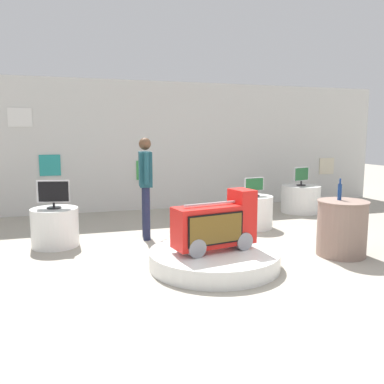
{
  "coord_description": "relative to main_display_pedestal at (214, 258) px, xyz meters",
  "views": [
    {
      "loc": [
        -1.93,
        -4.63,
        1.75
      ],
      "look_at": [
        -0.14,
        1.14,
        0.87
      ],
      "focal_mm": 37.27,
      "sensor_mm": 36.0,
      "label": 1
    }
  ],
  "objects": [
    {
      "name": "shopper_browsing_near_truck",
      "position": [
        -0.59,
        1.7,
        0.88
      ],
      "size": [
        0.24,
        0.56,
        1.69
      ],
      "color": "#1E233F",
      "rests_on": "ground"
    },
    {
      "name": "ground_plane",
      "position": [
        0.13,
        -0.16,
        -0.11
      ],
      "size": [
        30.0,
        30.0,
        0.0
      ],
      "primitive_type": "plane",
      "color": "#A8A091"
    },
    {
      "name": "tv_on_left_rear",
      "position": [
        3.17,
        2.95,
        0.73
      ],
      "size": [
        0.47,
        0.21,
        0.42
      ],
      "color": "black",
      "rests_on": "display_pedestal_left_rear"
    },
    {
      "name": "main_display_pedestal",
      "position": [
        0.0,
        0.0,
        0.0
      ],
      "size": [
        1.73,
        1.73,
        0.22
      ],
      "primitive_type": "cylinder",
      "color": "white",
      "rests_on": "ground"
    },
    {
      "name": "bottle_on_side_table",
      "position": [
        1.93,
        0.01,
        0.82
      ],
      "size": [
        0.06,
        0.06,
        0.31
      ],
      "color": "navy",
      "rests_on": "side_table_round"
    },
    {
      "name": "display_pedestal_left_rear",
      "position": [
        3.18,
        2.95,
        0.19
      ],
      "size": [
        0.86,
        0.86,
        0.61
      ],
      "primitive_type": "cylinder",
      "color": "white",
      "rests_on": "ground"
    },
    {
      "name": "display_pedestal_right_rear",
      "position": [
        -2.04,
        1.66,
        0.19
      ],
      "size": [
        0.72,
        0.72,
        0.61
      ],
      "primitive_type": "cylinder",
      "color": "white",
      "rests_on": "ground"
    },
    {
      "name": "back_wall_display",
      "position": [
        0.12,
        4.35,
        1.36
      ],
      "size": [
        11.81,
        0.13,
        2.95
      ],
      "color": "silver",
      "rests_on": "ground"
    },
    {
      "name": "tv_on_right_rear",
      "position": [
        -2.04,
        1.66,
        0.73
      ],
      "size": [
        0.49,
        0.22,
        0.44
      ],
      "color": "black",
      "rests_on": "display_pedestal_right_rear"
    },
    {
      "name": "display_pedestal_center_rear",
      "position": [
        1.49,
        1.88,
        0.19
      ],
      "size": [
        0.71,
        0.71,
        0.61
      ],
      "primitive_type": "cylinder",
      "color": "white",
      "rests_on": "ground"
    },
    {
      "name": "side_table_round",
      "position": [
        1.94,
        -0.07,
        0.3
      ],
      "size": [
        0.72,
        0.72,
        0.8
      ],
      "color": "gray",
      "rests_on": "ground"
    },
    {
      "name": "tv_on_center_rear",
      "position": [
        1.49,
        1.88,
        0.68
      ],
      "size": [
        0.41,
        0.21,
        0.35
      ],
      "color": "black",
      "rests_on": "display_pedestal_center_rear"
    },
    {
      "name": "novelty_firetruck_tv",
      "position": [
        0.02,
        -0.0,
        0.43
      ],
      "size": [
        1.16,
        0.59,
        0.79
      ],
      "color": "gray",
      "rests_on": "main_display_pedestal"
    }
  ]
}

